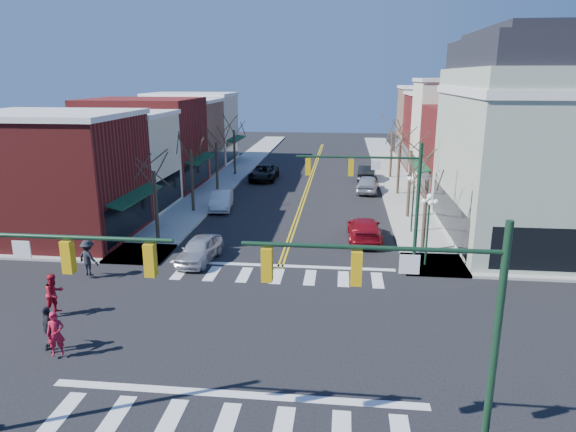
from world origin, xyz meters
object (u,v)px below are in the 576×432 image
(car_left_near, at_px, (199,250))
(pedestrian_red_b, at_px, (54,294))
(car_left_mid, at_px, (221,200))
(car_left_far, at_px, (264,173))
(car_right_near, at_px, (364,229))
(lamppost_midblock, at_px, (414,192))
(lamppost_corner, at_px, (428,217))
(car_right_mid, at_px, (368,184))
(pedestrian_red_a, at_px, (56,334))
(victorian_corner, at_px, (552,139))
(pedestrian_dark_a, at_px, (48,327))
(pedestrian_dark_b, at_px, (88,258))
(car_right_far, at_px, (367,173))

(car_left_near, relative_size, pedestrian_red_b, 2.30)
(car_left_mid, bearing_deg, car_left_far, 75.25)
(car_right_near, bearing_deg, lamppost_midblock, -151.51)
(pedestrian_red_b, bearing_deg, car_left_far, 14.30)
(car_left_near, bearing_deg, lamppost_corner, 8.27)
(car_right_mid, distance_m, pedestrian_red_a, 33.49)
(car_left_far, bearing_deg, victorian_corner, -39.64)
(car_right_near, distance_m, pedestrian_red_a, 20.24)
(car_left_far, relative_size, pedestrian_dark_a, 3.18)
(pedestrian_red_a, xyz_separation_m, pedestrian_dark_b, (-2.70, 7.92, 0.11))
(car_left_mid, bearing_deg, pedestrian_red_b, -105.81)
(car_left_near, distance_m, pedestrian_red_b, 8.88)
(car_left_mid, height_order, pedestrian_red_a, pedestrian_red_a)
(car_left_near, xyz_separation_m, pedestrian_dark_b, (-5.20, -3.11, 0.40))
(lamppost_midblock, height_order, car_left_far, lamppost_midblock)
(pedestrian_red_b, bearing_deg, car_left_near, -8.32)
(car_left_far, distance_m, car_right_near, 21.77)
(victorian_corner, distance_m, pedestrian_red_a, 30.09)
(car_left_mid, height_order, car_left_far, car_left_far)
(lamppost_midblock, distance_m, pedestrian_dark_a, 23.89)
(car_left_mid, height_order, car_right_near, car_right_near)
(car_left_far, relative_size, pedestrian_red_b, 2.98)
(lamppost_corner, distance_m, pedestrian_red_a, 19.41)
(victorian_corner, relative_size, car_left_mid, 3.13)
(car_left_near, bearing_deg, car_right_mid, 68.14)
(car_right_near, xyz_separation_m, pedestrian_dark_b, (-14.92, -8.22, 0.38))
(pedestrian_dark_b, bearing_deg, car_right_mid, -102.92)
(pedestrian_dark_b, bearing_deg, pedestrian_red_b, 120.08)
(car_right_near, xyz_separation_m, pedestrian_red_b, (-14.23, -12.75, 0.33))
(car_right_mid, bearing_deg, victorian_corner, 135.80)
(lamppost_midblock, relative_size, car_right_mid, 0.91)
(car_left_mid, height_order, pedestrian_dark_b, pedestrian_dark_b)
(pedestrian_dark_a, bearing_deg, pedestrian_red_b, 176.80)
(car_right_mid, bearing_deg, pedestrian_dark_b, 62.43)
(pedestrian_red_a, bearing_deg, car_right_far, 46.52)
(car_left_far, bearing_deg, pedestrian_dark_b, -99.92)
(car_right_far, height_order, pedestrian_red_b, pedestrian_red_b)
(car_left_mid, xyz_separation_m, car_left_far, (1.60, 12.45, 0.03))
(car_left_mid, xyz_separation_m, pedestrian_dark_a, (-1.47, -22.72, 0.28))
(pedestrian_red_a, height_order, pedestrian_dark_a, same)
(car_left_mid, relative_size, car_right_far, 0.94)
(pedestrian_red_b, bearing_deg, victorian_corner, -39.02)
(car_left_far, xyz_separation_m, car_right_far, (10.66, 1.03, 0.02))
(car_right_far, distance_m, pedestrian_dark_b, 32.82)
(car_right_mid, distance_m, pedestrian_dark_a, 33.31)
(car_left_far, xyz_separation_m, pedestrian_red_b, (-4.52, -32.23, 0.31))
(victorian_corner, bearing_deg, lamppost_midblock, 176.55)
(lamppost_corner, bearing_deg, victorian_corner, 35.86)
(pedestrian_dark_a, bearing_deg, car_right_near, 111.38)
(car_right_near, distance_m, pedestrian_dark_b, 17.04)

